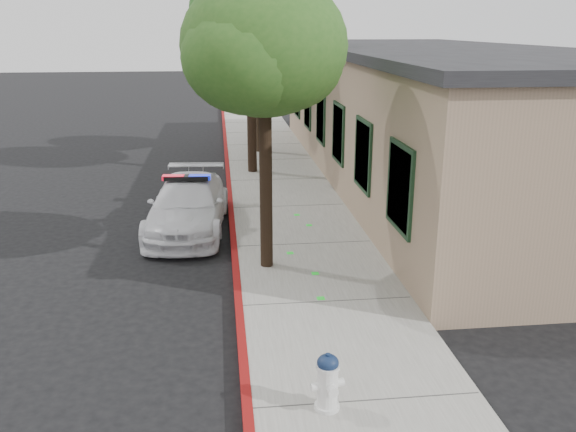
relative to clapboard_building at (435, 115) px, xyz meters
The scene contains 9 objects.
ground 11.42m from the clapboard_building, 126.62° to the right, with size 120.00×120.00×0.00m, color black.
sidewalk 8.13m from the clapboard_building, 130.31° to the right, with size 3.20×60.00×0.15m, color gray.
red_curb 9.18m from the clapboard_building, 137.85° to the right, with size 0.14×60.00×0.16m, color maroon.
clapboard_building is the anchor object (origin of this frame).
police_car 8.94m from the clapboard_building, 150.82° to the right, with size 2.13×4.54×1.40m.
fire_hydrant 13.44m from the clapboard_building, 114.86° to the right, with size 0.46×0.40×0.79m.
street_tree_near 9.62m from the clapboard_building, 129.78° to the right, with size 3.12×3.14×5.68m.
street_tree_mid 6.74m from the clapboard_building, 167.73° to the left, with size 3.84×3.62×6.91m.
street_tree_far 7.37m from the clapboard_building, 139.15° to the left, with size 3.15×3.22×5.88m.
Camera 1 is at (-0.18, -9.64, 4.86)m, focal length 37.47 mm.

